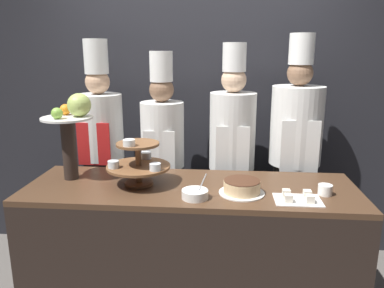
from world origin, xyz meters
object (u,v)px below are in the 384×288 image
object	(u,v)px
chef_center_left	(163,152)
cup_white	(325,190)
cake_round	(242,187)
chef_right	(295,147)
fruit_pedestal	(72,125)
tiered_stand	(138,162)
chef_center_right	(232,150)
cake_square_tray	(298,198)
serving_bowl_near	(195,194)
chef_left	(101,146)

from	to	relation	value
chef_center_left	cup_white	bearing A→B (deg)	-32.95
cake_round	chef_right	distance (m)	0.85
fruit_pedestal	tiered_stand	bearing A→B (deg)	-10.24
chef_center_left	chef_right	world-z (taller)	chef_right
cake_round	cup_white	distance (m)	0.49
chef_center_left	chef_center_right	bearing A→B (deg)	-0.01
cake_round	chef_center_left	distance (m)	0.94
tiered_stand	cake_square_tray	size ratio (longest dim) A/B	1.53
fruit_pedestal	serving_bowl_near	distance (m)	0.94
chef_center_left	chef_center_right	xyz separation A→B (m)	(0.55, -0.00, 0.03)
tiered_stand	cake_square_tray	distance (m)	0.99
cake_square_tray	chef_center_right	distance (m)	0.89
tiered_stand	cake_round	world-z (taller)	tiered_stand
fruit_pedestal	cake_round	world-z (taller)	fruit_pedestal
cup_white	fruit_pedestal	bearing A→B (deg)	174.17
cup_white	chef_right	distance (m)	0.71
cake_round	tiered_stand	bearing A→B (deg)	171.07
tiered_stand	cake_square_tray	xyz separation A→B (m)	(0.97, -0.19, -0.13)
cake_square_tray	serving_bowl_near	bearing A→B (deg)	-178.47
tiered_stand	serving_bowl_near	size ratio (longest dim) A/B	2.62
chef_center_right	tiered_stand	bearing A→B (deg)	-134.05
serving_bowl_near	chef_center_right	distance (m)	0.86
chef_left	cake_round	bearing A→B (deg)	-33.46
chef_center_right	chef_right	bearing A→B (deg)	0.00
serving_bowl_near	chef_right	size ratio (longest dim) A/B	0.08
tiered_stand	chef_right	size ratio (longest dim) A/B	0.21
cup_white	chef_right	world-z (taller)	chef_right
cake_square_tray	chef_right	bearing A→B (deg)	81.50
cup_white	chef_right	xyz separation A→B (m)	(-0.06, 0.71, 0.08)
serving_bowl_near	chef_center_right	world-z (taller)	chef_center_right
chef_left	chef_right	bearing A→B (deg)	-0.01
serving_bowl_near	chef_left	world-z (taller)	chef_left
cake_square_tray	chef_left	size ratio (longest dim) A/B	0.14
serving_bowl_near	chef_center_left	distance (m)	0.89
serving_bowl_near	chef_center_left	size ratio (longest dim) A/B	0.09
tiered_stand	chef_left	world-z (taller)	chef_left
chef_center_left	chef_center_right	world-z (taller)	chef_center_right
fruit_pedestal	chef_left	bearing A→B (deg)	90.02
tiered_stand	chef_center_right	distance (m)	0.87
cup_white	chef_left	world-z (taller)	chef_left
cup_white	chef_right	size ratio (longest dim) A/B	0.04
fruit_pedestal	cake_square_tray	distance (m)	1.48
fruit_pedestal	cake_square_tray	world-z (taller)	fruit_pedestal
serving_bowl_near	chef_center_left	world-z (taller)	chef_center_left
chef_center_left	chef_left	bearing A→B (deg)	180.00
fruit_pedestal	cup_white	bearing A→B (deg)	-5.83
cup_white	chef_center_left	distance (m)	1.30
fruit_pedestal	chef_left	world-z (taller)	chef_left
cup_white	chef_center_right	size ratio (longest dim) A/B	0.05
chef_left	chef_right	xyz separation A→B (m)	(1.54, -0.00, 0.02)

